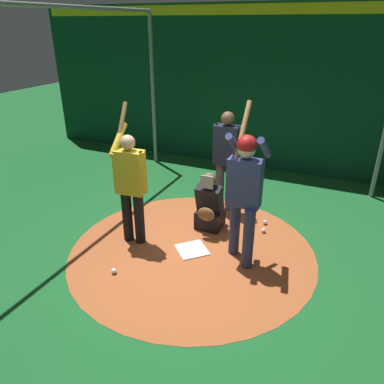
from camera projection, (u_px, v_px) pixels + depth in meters
ground_plane at (192, 250)px, 5.43m from camera, size 27.43×27.43×0.00m
dirt_circle at (192, 250)px, 5.43m from camera, size 3.58×3.58×0.01m
home_plate at (192, 250)px, 5.43m from camera, size 0.59×0.59×0.01m
batter at (244, 187)px, 4.77m from camera, size 0.68×0.49×2.15m
catcher at (209, 207)px, 5.86m from camera, size 0.58×0.40×0.97m
umpire at (226, 156)px, 6.24m from camera, size 0.22×0.49×1.76m
visitor at (131, 182)px, 5.28m from camera, size 0.55×0.52×2.05m
back_wall at (266, 90)px, 7.90m from camera, size 0.23×11.43×3.45m
cage_frame at (192, 89)px, 4.45m from camera, size 6.33×4.85×3.31m
baseball_0 at (264, 230)px, 5.86m from camera, size 0.07×0.07×0.07m
baseball_1 at (265, 222)px, 6.10m from camera, size 0.07×0.07×0.07m
baseball_2 at (114, 271)px, 4.91m from camera, size 0.07×0.07×0.07m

